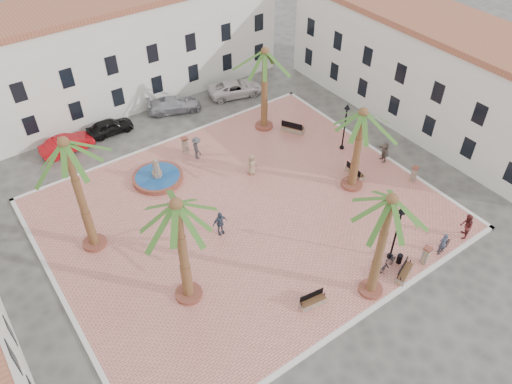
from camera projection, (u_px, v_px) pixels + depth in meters
ground at (245, 214)px, 35.28m from camera, size 120.00×120.00×0.00m
plaza at (245, 214)px, 35.23m from camera, size 26.00×22.00×0.15m
kerb_n at (170, 140)px, 41.95m from camera, size 26.30×0.30×0.16m
kerb_s at (353, 322)px, 28.51m from camera, size 26.30×0.30×0.16m
kerb_e at (375, 150)px, 40.91m from camera, size 0.30×22.30×0.16m
kerb_w at (64, 302)px, 29.55m from camera, size 0.30×22.30×0.16m
building_north at (116, 49)px, 44.35m from camera, size 30.40×7.40×9.50m
building_east at (424, 68)px, 42.26m from camera, size 7.40×26.40×9.00m
fountain at (158, 177)px, 37.78m from camera, size 3.82×3.82×1.97m
palm_nw at (67, 155)px, 28.08m from camera, size 5.03×5.03×8.58m
palm_sw at (178, 217)px, 25.54m from camera, size 5.28×5.28×7.75m
palm_s at (390, 211)px, 25.74m from camera, size 4.76×4.76×7.75m
palm_e at (362, 123)px, 33.76m from camera, size 5.23×5.23×6.75m
palm_ne at (265, 61)px, 39.23m from camera, size 4.92×4.92×7.36m
bench_s at (313, 302)px, 29.17m from camera, size 1.72×0.74×0.88m
bench_se at (404, 273)px, 30.79m from camera, size 1.83×1.13×0.92m
bench_e at (355, 173)px, 38.15m from camera, size 0.75×1.81×0.93m
bench_ne at (293, 129)px, 42.57m from camera, size 1.53×2.03×1.05m
lamppost_s at (399, 224)px, 30.11m from camera, size 0.48×0.48×4.42m
lamppost_e at (346, 119)px, 39.09m from camera, size 0.45×0.45×4.18m
bollard_se at (426, 255)px, 31.29m from camera, size 0.57×0.57×1.36m
bollard_n at (185, 145)px, 40.06m from camera, size 0.57×0.57×1.42m
bollard_e at (414, 174)px, 37.42m from camera, size 0.56×0.56×1.28m
litter_bin at (400, 259)px, 31.54m from camera, size 0.35×0.35×0.68m
cyclist_a at (443, 243)px, 31.93m from camera, size 0.69×0.56×1.62m
bicycle_a at (444, 245)px, 32.30m from camera, size 1.65×0.83×0.83m
cyclist_b at (466, 226)px, 32.82m from camera, size 1.19×1.15×1.93m
bicycle_b at (388, 263)px, 31.06m from camera, size 1.70×0.68×0.99m
pedestrian_fountain_a at (251, 164)px, 37.92m from camera, size 0.88×0.59×1.74m
pedestrian_fountain_b at (220, 223)px, 33.09m from camera, size 1.10×0.48×1.86m
pedestrian_north at (197, 148)px, 39.38m from camera, size 0.82×1.29×1.90m
pedestrian_east at (384, 152)px, 39.16m from camera, size 1.05×1.68×1.73m
car_black at (110, 127)px, 42.41m from camera, size 3.98×1.71×1.34m
car_red at (67, 144)px, 40.45m from camera, size 4.34×1.81×1.40m
car_silver at (174, 105)px, 45.06m from camera, size 5.10×3.42×1.37m
car_white at (235, 88)px, 47.20m from camera, size 5.53×3.60×1.41m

